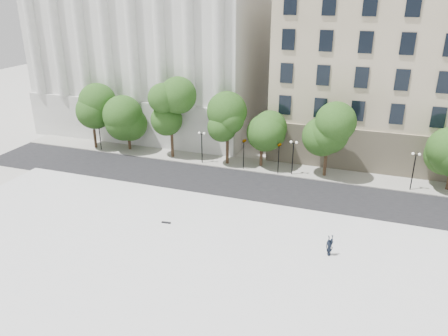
% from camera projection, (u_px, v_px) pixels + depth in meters
% --- Properties ---
extents(ground, '(160.00, 160.00, 0.00)m').
position_uv_depth(ground, '(149.00, 282.00, 30.96)').
color(ground, beige).
rests_on(ground, ground).
extents(plaza, '(44.00, 22.00, 0.45)m').
position_uv_depth(plaza, '(167.00, 257.00, 33.50)').
color(plaza, silver).
rests_on(plaza, ground).
extents(street, '(60.00, 8.00, 0.02)m').
position_uv_depth(street, '(229.00, 184.00, 46.69)').
color(street, black).
rests_on(street, ground).
extents(far_sidewalk, '(60.00, 4.00, 0.12)m').
position_uv_depth(far_sidewalk, '(245.00, 164.00, 51.92)').
color(far_sidewalk, '#9F9C93').
rests_on(far_sidewalk, ground).
extents(building_west, '(31.50, 27.65, 25.60)m').
position_uv_depth(building_west, '(166.00, 36.00, 65.00)').
color(building_west, silver).
rests_on(building_west, ground).
extents(building_east, '(36.00, 26.15, 23.00)m').
position_uv_depth(building_east, '(434.00, 60.00, 54.67)').
color(building_east, beige).
rests_on(building_east, ground).
extents(traffic_light_west, '(1.14, 1.86, 4.25)m').
position_uv_depth(traffic_light_west, '(244.00, 139.00, 48.96)').
color(traffic_light_west, black).
rests_on(traffic_light_west, ground).
extents(traffic_light_east, '(1.07, 1.88, 4.25)m').
position_uv_depth(traffic_light_east, '(279.00, 143.00, 47.72)').
color(traffic_light_east, black).
rests_on(traffic_light_east, ground).
extents(person_lying, '(1.50, 1.76, 0.47)m').
position_uv_depth(person_lying, '(329.00, 252.00, 33.27)').
color(person_lying, black).
rests_on(person_lying, plaza).
extents(skateboard, '(0.84, 0.29, 0.08)m').
position_uv_depth(skateboard, '(166.00, 223.00, 37.95)').
color(skateboard, black).
rests_on(skateboard, plaza).
extents(street_trees, '(46.39, 5.38, 7.93)m').
position_uv_depth(street_trees, '(229.00, 122.00, 50.28)').
color(street_trees, '#382619').
rests_on(street_trees, ground).
extents(lamp_posts, '(38.11, 0.28, 4.18)m').
position_uv_depth(lamp_posts, '(243.00, 146.00, 49.62)').
color(lamp_posts, black).
rests_on(lamp_posts, ground).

